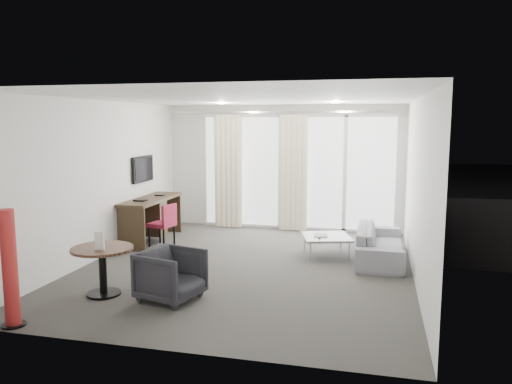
% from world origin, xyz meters
% --- Properties ---
extents(floor, '(5.00, 6.00, 0.00)m').
position_xyz_m(floor, '(0.00, 0.00, 0.00)').
color(floor, '#403E3A').
rests_on(floor, ground).
extents(ceiling, '(5.00, 6.00, 0.00)m').
position_xyz_m(ceiling, '(0.00, 0.00, 2.60)').
color(ceiling, white).
rests_on(ceiling, ground).
extents(wall_left, '(0.00, 6.00, 2.60)m').
position_xyz_m(wall_left, '(-2.50, 0.00, 1.30)').
color(wall_left, silver).
rests_on(wall_left, ground).
extents(wall_right, '(0.00, 6.00, 2.60)m').
position_xyz_m(wall_right, '(2.50, 0.00, 1.30)').
color(wall_right, silver).
rests_on(wall_right, ground).
extents(wall_front, '(5.00, 0.00, 2.60)m').
position_xyz_m(wall_front, '(0.00, -3.00, 1.30)').
color(wall_front, silver).
rests_on(wall_front, ground).
extents(window_panel, '(4.00, 0.02, 2.38)m').
position_xyz_m(window_panel, '(0.30, 2.98, 1.20)').
color(window_panel, white).
rests_on(window_panel, ground).
extents(window_frame, '(4.10, 0.06, 2.44)m').
position_xyz_m(window_frame, '(0.30, 2.97, 1.20)').
color(window_frame, white).
rests_on(window_frame, ground).
extents(curtain_left, '(0.60, 0.20, 2.38)m').
position_xyz_m(curtain_left, '(-1.15, 2.82, 1.20)').
color(curtain_left, '#EFE5C5').
rests_on(curtain_left, ground).
extents(curtain_right, '(0.60, 0.20, 2.38)m').
position_xyz_m(curtain_right, '(0.25, 2.82, 1.20)').
color(curtain_right, '#EFE5C5').
rests_on(curtain_right, ground).
extents(curtain_track, '(4.80, 0.04, 0.04)m').
position_xyz_m(curtain_track, '(0.00, 2.82, 2.45)').
color(curtain_track, '#B2B2B7').
rests_on(curtain_track, ceiling).
extents(downlight_a, '(0.12, 0.12, 0.02)m').
position_xyz_m(downlight_a, '(-0.90, 1.60, 2.59)').
color(downlight_a, '#FFE0B2').
rests_on(downlight_a, ceiling).
extents(downlight_b, '(0.12, 0.12, 0.02)m').
position_xyz_m(downlight_b, '(1.20, 1.60, 2.59)').
color(downlight_b, '#FFE0B2').
rests_on(downlight_b, ceiling).
extents(desk, '(0.54, 1.74, 0.82)m').
position_xyz_m(desk, '(-2.21, 1.26, 0.41)').
color(desk, '#342617').
rests_on(desk, floor).
extents(tv, '(0.05, 0.80, 0.50)m').
position_xyz_m(tv, '(-2.46, 1.45, 1.35)').
color(tv, black).
rests_on(tv, wall_left).
extents(desk_chair, '(0.50, 0.48, 0.78)m').
position_xyz_m(desk_chair, '(-1.85, 0.91, 0.39)').
color(desk_chair, maroon).
rests_on(desk_chair, floor).
extents(round_table, '(0.93, 0.93, 0.64)m').
position_xyz_m(round_table, '(-1.50, -1.69, 0.32)').
color(round_table, '#43291B').
rests_on(round_table, floor).
extents(menu_card, '(0.13, 0.03, 0.24)m').
position_xyz_m(menu_card, '(-1.46, -1.81, 0.72)').
color(menu_card, white).
rests_on(menu_card, round_table).
extents(red_lamp, '(0.26, 0.26, 1.31)m').
position_xyz_m(red_lamp, '(-1.94, -2.83, 0.66)').
color(red_lamp, '#AA2624').
rests_on(red_lamp, floor).
extents(tub_armchair, '(0.86, 0.85, 0.65)m').
position_xyz_m(tub_armchair, '(-0.56, -1.65, 0.32)').
color(tub_armchair, black).
rests_on(tub_armchair, floor).
extents(coffee_table, '(0.96, 0.96, 0.35)m').
position_xyz_m(coffee_table, '(1.14, 0.93, 0.17)').
color(coffee_table, gray).
rests_on(coffee_table, floor).
extents(remote, '(0.06, 0.18, 0.02)m').
position_xyz_m(remote, '(1.05, 0.78, 0.36)').
color(remote, black).
rests_on(remote, coffee_table).
extents(magazine, '(0.27, 0.32, 0.02)m').
position_xyz_m(magazine, '(1.05, 0.93, 0.36)').
color(magazine, gray).
rests_on(magazine, coffee_table).
extents(sofa, '(0.73, 1.86, 0.54)m').
position_xyz_m(sofa, '(2.02, 0.91, 0.27)').
color(sofa, gray).
rests_on(sofa, floor).
extents(terrace_slab, '(5.60, 3.00, 0.12)m').
position_xyz_m(terrace_slab, '(0.30, 4.50, -0.06)').
color(terrace_slab, '#4D4D50').
rests_on(terrace_slab, ground).
extents(rattan_chair_a, '(0.67, 0.67, 0.78)m').
position_xyz_m(rattan_chair_a, '(0.52, 4.31, 0.39)').
color(rattan_chair_a, brown).
rests_on(rattan_chair_a, terrace_slab).
extents(rattan_chair_b, '(0.75, 0.75, 0.84)m').
position_xyz_m(rattan_chair_b, '(1.48, 4.59, 0.42)').
color(rattan_chair_b, brown).
rests_on(rattan_chair_b, terrace_slab).
extents(rattan_table, '(0.54, 0.54, 0.45)m').
position_xyz_m(rattan_table, '(1.18, 4.11, 0.23)').
color(rattan_table, brown).
rests_on(rattan_table, terrace_slab).
extents(balustrade, '(5.50, 0.06, 1.05)m').
position_xyz_m(balustrade, '(0.30, 5.95, 0.50)').
color(balustrade, '#B2B2B7').
rests_on(balustrade, terrace_slab).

